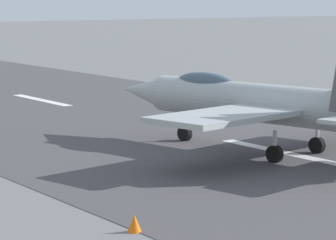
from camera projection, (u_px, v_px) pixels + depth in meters
ground_plane at (274, 151)px, 41.67m from camera, size 400.00×400.00×0.00m
runway_strip at (274, 150)px, 41.66m from camera, size 240.00×26.00×0.02m
fighter_jet at (266, 102)px, 40.69m from camera, size 17.88×14.94×5.57m
marker_cone_near at (135, 223)px, 27.30m from camera, size 0.44×0.44×0.55m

